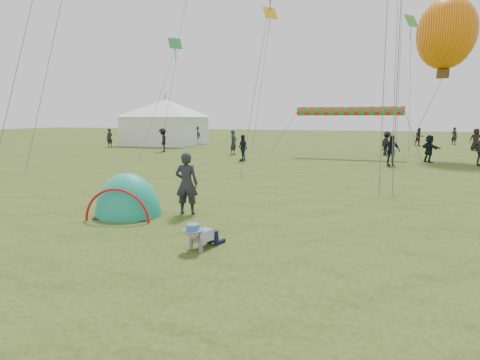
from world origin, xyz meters
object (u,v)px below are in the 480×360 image
(event_marquee, at_px, (166,120))
(standing_adult, at_px, (187,184))
(popup_tent, at_px, (129,215))
(balloon_kite, at_px, (446,38))
(crawling_toddler, at_px, (201,235))

(event_marquee, bearing_deg, standing_adult, -61.12)
(popup_tent, height_order, balloon_kite, balloon_kite)
(popup_tent, distance_m, standing_adult, 1.79)
(popup_tent, height_order, event_marquee, event_marquee)
(crawling_toddler, relative_size, event_marquee, 0.11)
(balloon_kite, bearing_deg, standing_adult, -116.46)
(popup_tent, relative_size, standing_adult, 1.36)
(crawling_toddler, distance_m, popup_tent, 3.42)
(popup_tent, bearing_deg, standing_adult, 13.45)
(crawling_toddler, relative_size, balloon_kite, 0.15)
(crawling_toddler, height_order, standing_adult, standing_adult)
(event_marquee, bearing_deg, popup_tent, -64.50)
(event_marquee, xyz_separation_m, balloon_kite, (22.43, -5.02, 5.13))
(crawling_toddler, xyz_separation_m, popup_tent, (-2.92, 1.75, -0.28))
(event_marquee, bearing_deg, balloon_kite, -14.30)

